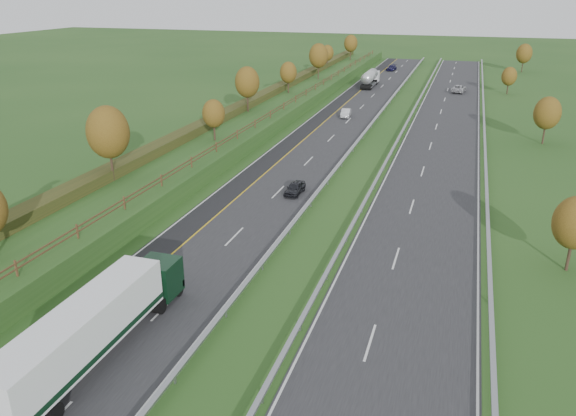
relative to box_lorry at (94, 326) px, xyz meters
The scene contains 19 objects.
ground 51.10m from the box_lorry, 81.52° to the left, with size 400.00×400.00×0.00m, color #23491A.
near_carriageway 55.54m from the box_lorry, 90.49° to the left, with size 10.50×200.00×0.04m, color #242427.
far_carriageway 57.80m from the box_lorry, 73.89° to the left, with size 10.50×200.00×0.04m, color #242427.
hard_shoulder 55.69m from the box_lorry, 94.36° to the left, with size 3.00×200.00×0.04m, color black.
lane_markings 55.73m from the box_lorry, 83.89° to the left, with size 26.75×200.00×0.01m.
embankment_left 57.11m from the box_lorry, 103.65° to the left, with size 12.00×200.00×2.00m, color #23491A.
hedge_left 57.60m from the box_lorry, 105.59° to the left, with size 2.20×180.00×1.10m, color #2B3415.
fence_left 55.80m from the box_lorry, 99.26° to the left, with size 0.12×189.06×1.20m.
median_barrier_near 55.76m from the box_lorry, 84.62° to the left, with size 0.32×200.00×0.71m.
median_barrier_far 56.46m from the box_lorry, 79.46° to the left, with size 0.32×200.00×0.71m.
outer_barrier_far 59.65m from the box_lorry, 68.53° to the left, with size 0.32×200.00×0.71m.
trees_left 53.89m from the box_lorry, 104.13° to the left, with size 6.64×164.30×7.66m.
trees_far 89.65m from the box_lorry, 70.91° to the left, with size 8.45×118.60×7.12m.
box_lorry is the anchor object (origin of this frame).
road_tanker 101.72m from the box_lorry, 91.02° to the left, with size 2.40×11.22×3.46m.
car_dark_near 30.69m from the box_lorry, 85.08° to the left, with size 1.50×3.73×1.27m, color black.
car_silver_mid 69.18m from the box_lorry, 90.19° to the left, with size 1.43×4.09×1.35m, color #BBBCC0.
car_small_far 128.54m from the box_lorry, 90.36° to the left, with size 1.93×4.74×1.37m, color #131136.
car_oncoming 101.03m from the box_lorry, 80.30° to the left, with size 2.51×5.45×1.51m, color #AAAAAF.
Camera 1 is at (19.21, -18.08, 20.26)m, focal length 35.00 mm.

